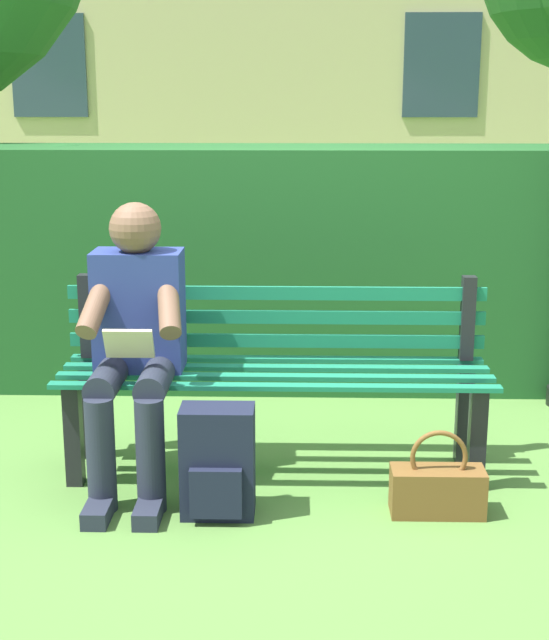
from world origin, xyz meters
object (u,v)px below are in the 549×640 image
park_bench (275,369)px  backpack (218,463)px  person_seated (135,338)px  handbag (437,488)px

park_bench → backpack: bearing=66.4°
park_bench → person_seated: bearing=16.2°
park_bench → handbag: (-0.66, 0.47, -0.35)m
backpack → person_seated: bearing=-41.2°
person_seated → backpack: 0.65m
person_seated → park_bench: bearing=-163.8°
backpack → handbag: size_ratio=1.21×
backpack → handbag: (-0.88, -0.03, -0.11)m
park_bench → handbag: bearing=144.6°
person_seated → backpack: size_ratio=2.67×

